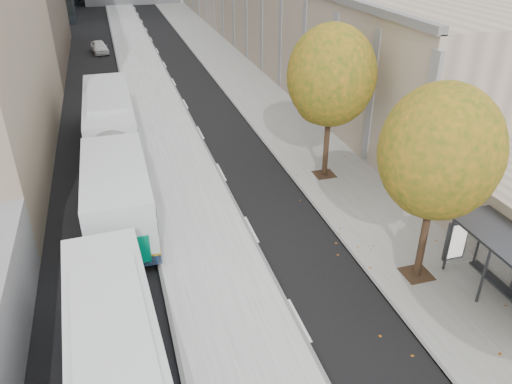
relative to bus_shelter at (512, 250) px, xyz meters
name	(u,v)px	position (x,y,z in m)	size (l,w,h in m)	color
bus_platform	(157,110)	(-9.56, 24.04, -2.11)	(4.25, 150.00, 0.15)	#A5A5A5
sidewalk	(263,101)	(-1.56, 24.04, -2.15)	(4.75, 150.00, 0.08)	gray
bus_shelter	(512,250)	(0.00, 0.00, 0.00)	(1.90, 4.40, 2.53)	#383A3F
tree_c	(440,152)	(-2.09, 2.04, 3.06)	(4.20, 4.20, 7.28)	black
tree_d	(331,76)	(-2.09, 11.04, 3.28)	(4.40, 4.40, 7.60)	black
bus_far	(112,146)	(-12.86, 14.40, -0.50)	(2.76, 18.55, 3.09)	silver
distant_car	(99,47)	(-13.12, 43.65, -1.57)	(1.47, 3.65, 1.24)	white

